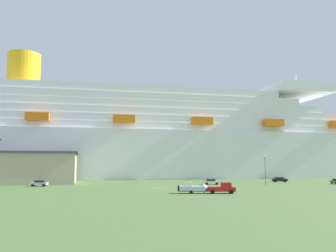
{
  "coord_description": "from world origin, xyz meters",
  "views": [
    {
      "loc": [
        -13.41,
        -87.94,
        5.96
      ],
      "look_at": [
        7.35,
        31.81,
        19.06
      ],
      "focal_mm": 37.4,
      "sensor_mm": 36.0,
      "label": 1
    }
  ],
  "objects_px": {
    "parked_car_black_coupe": "(279,179)",
    "parked_car_white_van": "(211,182)",
    "pickup_truck": "(222,188)",
    "small_boat_on_trailer": "(196,189)",
    "cruise_ship": "(126,140)",
    "parked_car_silver_sedan": "(39,183)",
    "street_lamp": "(265,166)"
  },
  "relations": [
    {
      "from": "parked_car_silver_sedan",
      "to": "parked_car_white_van",
      "type": "xyz_separation_m",
      "value": [
        47.01,
        -0.29,
        0.0
      ]
    },
    {
      "from": "parked_car_black_coupe",
      "to": "parked_car_white_van",
      "type": "relative_size",
      "value": 1.09
    },
    {
      "from": "small_boat_on_trailer",
      "to": "parked_car_black_coupe",
      "type": "height_order",
      "value": "small_boat_on_trailer"
    },
    {
      "from": "parked_car_black_coupe",
      "to": "parked_car_silver_sedan",
      "type": "distance_m",
      "value": 73.97
    },
    {
      "from": "pickup_truck",
      "to": "parked_car_white_van",
      "type": "bearing_deg",
      "value": 77.38
    },
    {
      "from": "small_boat_on_trailer",
      "to": "parked_car_white_van",
      "type": "bearing_deg",
      "value": 67.35
    },
    {
      "from": "small_boat_on_trailer",
      "to": "parked_car_white_van",
      "type": "relative_size",
      "value": 1.54
    },
    {
      "from": "small_boat_on_trailer",
      "to": "cruise_ship",
      "type": "bearing_deg",
      "value": 97.18
    },
    {
      "from": "small_boat_on_trailer",
      "to": "parked_car_white_van",
      "type": "xyz_separation_m",
      "value": [
        11.75,
        28.16,
        -0.13
      ]
    },
    {
      "from": "cruise_ship",
      "to": "parked_car_white_van",
      "type": "relative_size",
      "value": 66.69
    },
    {
      "from": "street_lamp",
      "to": "pickup_truck",
      "type": "bearing_deg",
      "value": -132.4
    },
    {
      "from": "cruise_ship",
      "to": "small_boat_on_trailer",
      "type": "xyz_separation_m",
      "value": [
        9.87,
        -78.33,
        -14.75
      ]
    },
    {
      "from": "parked_car_black_coupe",
      "to": "parked_car_silver_sedan",
      "type": "xyz_separation_m",
      "value": [
        -73.3,
        -9.89,
        -0.0
      ]
    },
    {
      "from": "cruise_ship",
      "to": "parked_car_silver_sedan",
      "type": "bearing_deg",
      "value": -116.97
    },
    {
      "from": "parked_car_silver_sedan",
      "to": "parked_car_black_coupe",
      "type": "bearing_deg",
      "value": 7.69
    },
    {
      "from": "parked_car_silver_sedan",
      "to": "pickup_truck",
      "type": "bearing_deg",
      "value": -36.11
    },
    {
      "from": "small_boat_on_trailer",
      "to": "street_lamp",
      "type": "relative_size",
      "value": 0.86
    },
    {
      "from": "parked_car_black_coupe",
      "to": "parked_car_white_van",
      "type": "height_order",
      "value": "same"
    },
    {
      "from": "pickup_truck",
      "to": "parked_car_black_coupe",
      "type": "xyz_separation_m",
      "value": [
        32.84,
        39.41,
        -0.21
      ]
    },
    {
      "from": "cruise_ship",
      "to": "parked_car_silver_sedan",
      "type": "distance_m",
      "value": 57.92
    },
    {
      "from": "cruise_ship",
      "to": "pickup_truck",
      "type": "xyz_separation_m",
      "value": [
        15.07,
        -79.4,
        -14.67
      ]
    },
    {
      "from": "parked_car_black_coupe",
      "to": "parked_car_white_van",
      "type": "distance_m",
      "value": 28.2
    },
    {
      "from": "parked_car_white_van",
      "to": "parked_car_black_coupe",
      "type": "bearing_deg",
      "value": 21.16
    },
    {
      "from": "street_lamp",
      "to": "parked_car_white_van",
      "type": "xyz_separation_m",
      "value": [
        -12.8,
        8.04,
        -4.52
      ]
    },
    {
      "from": "pickup_truck",
      "to": "parked_car_black_coupe",
      "type": "relative_size",
      "value": 1.17
    },
    {
      "from": "pickup_truck",
      "to": "small_boat_on_trailer",
      "type": "relative_size",
      "value": 0.83
    },
    {
      "from": "pickup_truck",
      "to": "parked_car_black_coupe",
      "type": "height_order",
      "value": "pickup_truck"
    },
    {
      "from": "parked_car_black_coupe",
      "to": "small_boat_on_trailer",
      "type": "bearing_deg",
      "value": -134.78
    },
    {
      "from": "parked_car_white_van",
      "to": "street_lamp",
      "type": "bearing_deg",
      "value": -32.13
    },
    {
      "from": "parked_car_black_coupe",
      "to": "parked_car_silver_sedan",
      "type": "relative_size",
      "value": 1.12
    },
    {
      "from": "street_lamp",
      "to": "parked_car_black_coupe",
      "type": "height_order",
      "value": "street_lamp"
    },
    {
      "from": "cruise_ship",
      "to": "parked_car_silver_sedan",
      "type": "height_order",
      "value": "cruise_ship"
    }
  ]
}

